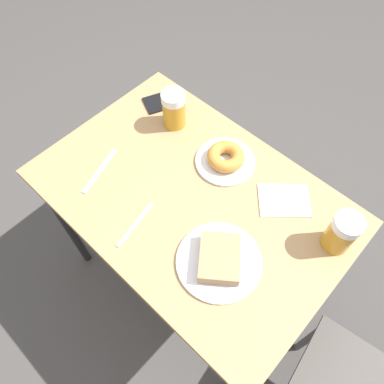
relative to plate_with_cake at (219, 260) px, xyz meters
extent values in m
plane|color=#474442|center=(-0.11, -0.21, -0.79)|extent=(8.00, 8.00, 0.00)
cube|color=tan|center=(-0.11, -0.21, -0.03)|extent=(0.66, 0.99, 0.03)
cylinder|color=black|center=(-0.40, -0.66, -0.42)|extent=(0.04, 0.04, 0.74)
cylinder|color=black|center=(0.18, -0.66, -0.42)|extent=(0.04, 0.04, 0.74)
cylinder|color=black|center=(-0.40, 0.24, -0.42)|extent=(0.04, 0.04, 0.74)
cylinder|color=#514C47|center=(-0.19, 0.36, -0.58)|extent=(0.03, 0.03, 0.42)
cylinder|color=silver|center=(0.00, 0.00, -0.01)|extent=(0.25, 0.25, 0.01)
cube|color=tan|center=(0.00, 0.00, 0.01)|extent=(0.18, 0.18, 0.04)
cylinder|color=silver|center=(-0.28, -0.22, -0.01)|extent=(0.20, 0.20, 0.01)
torus|color=#D18938|center=(-0.28, -0.22, 0.01)|extent=(0.13, 0.13, 0.04)
cylinder|color=#C68C23|center=(-0.29, -0.47, 0.04)|extent=(0.08, 0.08, 0.11)
cylinder|color=white|center=(-0.29, -0.47, 0.11)|extent=(0.08, 0.08, 0.03)
cylinder|color=#C68C23|center=(-0.28, 0.21, 0.04)|extent=(0.08, 0.08, 0.11)
cylinder|color=white|center=(-0.28, 0.21, 0.11)|extent=(0.08, 0.08, 0.03)
cube|color=white|center=(-0.30, 0.02, -0.02)|extent=(0.20, 0.20, 0.00)
cube|color=silver|center=(0.08, -0.26, -0.02)|extent=(0.17, 0.04, 0.00)
cube|color=silver|center=(0.03, -0.50, -0.02)|extent=(0.19, 0.07, 0.00)
cube|color=black|center=(-0.33, -0.57, -0.02)|extent=(0.15, 0.13, 0.01)
camera|label=1|loc=(0.34, 0.21, 1.00)|focal=35.00mm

